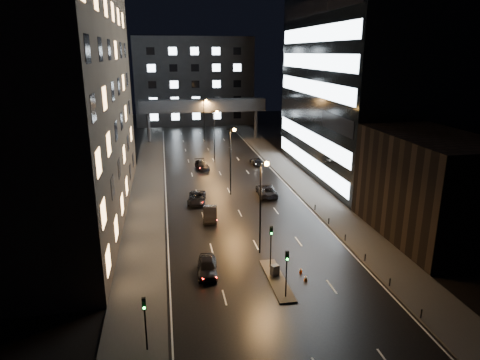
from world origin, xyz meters
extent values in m
plane|color=black|center=(0.00, 40.00, 0.00)|extent=(160.00, 160.00, 0.00)
cube|color=#383533|center=(-12.50, 35.00, 0.07)|extent=(5.00, 110.00, 0.15)
cube|color=#383533|center=(12.50, 35.00, 0.07)|extent=(5.00, 110.00, 0.15)
cube|color=#2D2319|center=(-22.50, 24.00, 20.00)|extent=(15.00, 48.00, 40.00)
cube|color=black|center=(20.00, 9.00, 6.00)|extent=(10.00, 18.00, 12.00)
cube|color=black|center=(25.00, 36.00, 22.50)|extent=(20.00, 36.00, 45.00)
cube|color=#333335|center=(0.00, 98.00, 12.50)|extent=(34.00, 14.00, 25.00)
cube|color=#333335|center=(0.00, 70.00, 8.50)|extent=(30.00, 3.00, 3.00)
cylinder|color=#333335|center=(-13.00, 70.00, 3.50)|extent=(0.80, 0.80, 7.00)
cylinder|color=#333335|center=(13.00, 70.00, 3.50)|extent=(0.80, 0.80, 7.00)
cube|color=#383533|center=(0.30, 2.00, 0.07)|extent=(1.60, 8.00, 0.15)
cylinder|color=black|center=(0.30, 4.50, 1.90)|extent=(0.12, 0.12, 3.50)
cube|color=black|center=(0.30, 4.50, 4.10)|extent=(0.28, 0.22, 0.90)
sphere|color=#0CFF33|center=(0.30, 4.36, 3.82)|extent=(0.18, 0.18, 0.18)
cylinder|color=black|center=(0.30, -1.00, 1.90)|extent=(0.12, 0.12, 3.50)
cube|color=black|center=(0.30, -1.00, 4.10)|extent=(0.28, 0.22, 0.90)
sphere|color=#0CFF33|center=(0.30, -1.14, 3.82)|extent=(0.18, 0.18, 0.18)
cylinder|color=black|center=(-11.50, -6.00, 1.75)|extent=(0.12, 0.12, 3.50)
cube|color=black|center=(-11.50, -6.00, 3.95)|extent=(0.28, 0.22, 0.90)
sphere|color=#0CFF33|center=(-11.50, -6.14, 3.67)|extent=(0.18, 0.18, 0.18)
cylinder|color=black|center=(10.20, -6.00, 0.45)|extent=(0.12, 0.12, 0.90)
cylinder|color=black|center=(10.20, -1.00, 0.45)|extent=(0.12, 0.12, 0.90)
cylinder|color=black|center=(10.20, 4.00, 0.45)|extent=(0.12, 0.12, 0.90)
cylinder|color=black|center=(10.20, 9.00, 0.45)|extent=(0.12, 0.12, 0.90)
cylinder|color=black|center=(10.20, 14.00, 0.45)|extent=(0.12, 0.12, 0.90)
cylinder|color=black|center=(10.20, 19.00, 0.45)|extent=(0.12, 0.12, 0.90)
cylinder|color=black|center=(0.00, 8.00, 5.00)|extent=(0.18, 0.18, 10.00)
cylinder|color=black|center=(0.00, 8.00, 10.00)|extent=(1.20, 0.12, 0.12)
sphere|color=#FF9E38|center=(0.60, 8.00, 9.90)|extent=(0.50, 0.50, 0.50)
cylinder|color=black|center=(0.00, 28.00, 5.00)|extent=(0.18, 0.18, 10.00)
cylinder|color=black|center=(0.00, 28.00, 10.00)|extent=(1.20, 0.12, 0.12)
sphere|color=#FF9E38|center=(0.60, 28.00, 9.90)|extent=(0.50, 0.50, 0.50)
cylinder|color=black|center=(0.00, 48.00, 5.00)|extent=(0.18, 0.18, 10.00)
cylinder|color=black|center=(0.00, 48.00, 10.00)|extent=(1.20, 0.12, 0.12)
sphere|color=#FF9E38|center=(0.60, 48.00, 9.90)|extent=(0.50, 0.50, 0.50)
cylinder|color=black|center=(0.00, 68.00, 5.00)|extent=(0.18, 0.18, 10.00)
cylinder|color=black|center=(0.00, 68.00, 10.00)|extent=(1.20, 0.12, 0.12)
sphere|color=#FF9E38|center=(0.60, 68.00, 9.90)|extent=(0.50, 0.50, 0.50)
imported|color=black|center=(-6.04, 4.44, 0.80)|extent=(2.27, 4.82, 1.59)
imported|color=black|center=(-4.18, 18.44, 0.80)|extent=(2.31, 5.06, 1.61)
imported|color=black|center=(-5.35, 25.15, 0.74)|extent=(3.17, 5.63, 1.48)
imported|color=black|center=(-2.88, 43.55, 0.74)|extent=(2.66, 5.33, 1.49)
imported|color=black|center=(5.22, 26.59, 0.81)|extent=(3.08, 6.00, 1.62)
imported|color=black|center=(7.69, 44.97, 0.65)|extent=(2.02, 4.58, 1.31)
cube|color=#4B4B4E|center=(0.30, 2.78, 0.68)|extent=(0.85, 0.77, 1.06)
cone|color=#DB470B|center=(3.00, 3.00, 0.28)|extent=(0.40, 0.40, 0.56)
cone|color=orange|center=(3.00, 1.52, 0.28)|extent=(0.47, 0.47, 0.57)
camera|label=1|loc=(-9.52, -32.84, 20.78)|focal=32.00mm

